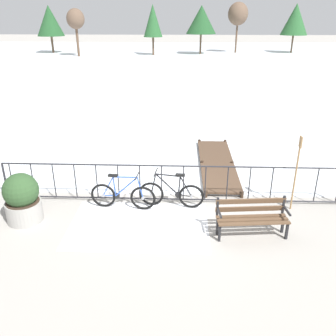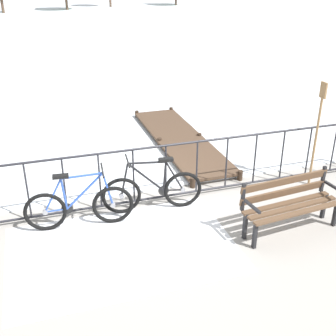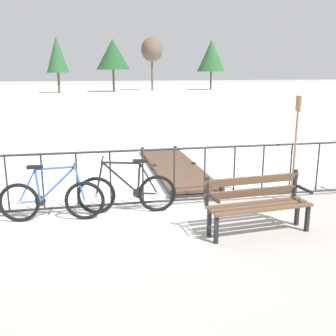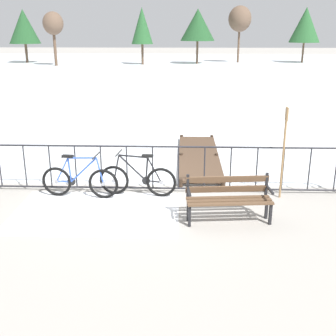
# 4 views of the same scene
# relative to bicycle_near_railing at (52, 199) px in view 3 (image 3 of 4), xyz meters

# --- Properties ---
(ground_plane) EXTENTS (160.00, 160.00, 0.00)m
(ground_plane) POSITION_rel_bicycle_near_railing_xyz_m (1.27, 0.39, -0.37)
(ground_plane) COLOR #9E9991
(frozen_pond) EXTENTS (80.00, 56.00, 0.03)m
(frozen_pond) POSITION_rel_bicycle_near_railing_xyz_m (1.27, 28.79, -0.35)
(frozen_pond) COLOR silver
(frozen_pond) RESTS_ON ground
(snow_patch) EXTENTS (3.31, 2.17, 0.01)m
(snow_patch) POSITION_rel_bicycle_near_railing_xyz_m (0.50, -0.81, -0.36)
(snow_patch) COLOR white
(snow_patch) RESTS_ON ground
(railing_fence) EXTENTS (9.06, 0.06, 1.07)m
(railing_fence) POSITION_rel_bicycle_near_railing_xyz_m (1.27, 0.39, 0.19)
(railing_fence) COLOR #232328
(railing_fence) RESTS_ON ground
(bicycle_near_railing) EXTENTS (1.71, 0.52, 0.97)m
(bicycle_near_railing) POSITION_rel_bicycle_near_railing_xyz_m (0.00, 0.00, 0.00)
(bicycle_near_railing) COLOR black
(bicycle_near_railing) RESTS_ON ground
(bicycle_second) EXTENTS (1.71, 0.52, 0.97)m
(bicycle_second) POSITION_rel_bicycle_near_railing_xyz_m (1.25, 0.14, 0.00)
(bicycle_second) COLOR black
(bicycle_second) RESTS_ON ground
(park_bench) EXTENTS (1.64, 0.63, 0.89)m
(park_bench) POSITION_rel_bicycle_near_railing_xyz_m (3.10, -1.07, 0.14)
(park_bench) COLOR brown
(park_bench) RESTS_ON ground
(oar_upright) EXTENTS (0.04, 0.16, 1.98)m
(oar_upright) POSITION_rel_bicycle_near_railing_xyz_m (4.35, 0.13, 0.77)
(oar_upright) COLOR #937047
(oar_upright) RESTS_ON ground
(wooden_dock) EXTENTS (1.10, 4.38, 0.20)m
(wooden_dock) POSITION_rel_bicycle_near_railing_xyz_m (2.68, 2.83, -0.25)
(wooden_dock) COLOR #4C3828
(wooden_dock) RESTS_ON ground
(tree_far_west) EXTENTS (2.45, 2.45, 5.93)m
(tree_far_west) POSITION_rel_bicycle_near_railing_xyz_m (8.21, 39.84, 4.18)
(tree_far_west) COLOR brown
(tree_far_west) RESTS_ON ground
(tree_west_mid) EXTENTS (3.57, 3.57, 5.54)m
(tree_west_mid) POSITION_rel_bicycle_near_railing_xyz_m (3.65, 37.85, 3.57)
(tree_west_mid) COLOR brown
(tree_west_mid) RESTS_ON ground
(tree_far_east) EXTENTS (3.28, 3.28, 5.78)m
(tree_far_east) POSITION_rel_bicycle_near_railing_xyz_m (15.23, 39.79, 3.59)
(tree_far_east) COLOR brown
(tree_far_east) RESTS_ON ground
(tree_extra) EXTENTS (2.20, 2.20, 5.64)m
(tree_extra) POSITION_rel_bicycle_near_railing_xyz_m (-2.02, 36.58, 3.47)
(tree_extra) COLOR brown
(tree_extra) RESTS_ON ground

